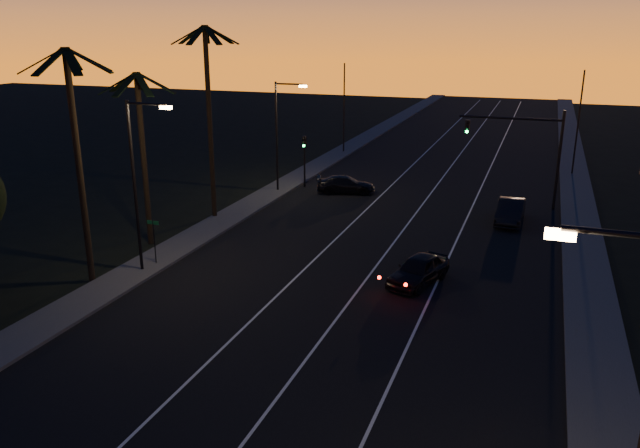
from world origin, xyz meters
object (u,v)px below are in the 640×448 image
at_px(lead_car, 418,270).
at_px(cross_car, 346,185).
at_px(signal_mast, 525,141).
at_px(right_car, 510,211).

distance_m(lead_car, cross_car, 18.33).
bearing_deg(signal_mast, lead_car, -103.69).
distance_m(lead_car, right_car, 12.85).
height_order(signal_mast, lead_car, signal_mast).
bearing_deg(lead_car, cross_car, 119.07).
bearing_deg(cross_car, lead_car, -60.93).
bearing_deg(signal_mast, cross_car, -177.35).
distance_m(signal_mast, right_car, 5.90).
bearing_deg(signal_mast, right_car, -94.89).
bearing_deg(cross_car, right_car, -16.45).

